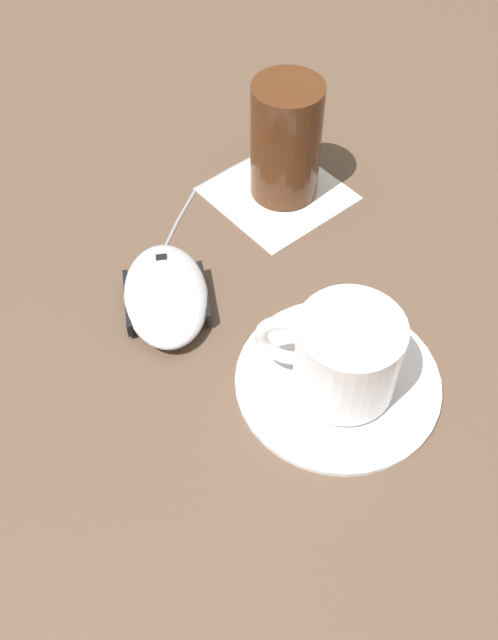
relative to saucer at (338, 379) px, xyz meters
name	(u,v)px	position (x,y,z in m)	size (l,w,h in m)	color
ground_plane	(273,319)	(-0.01, 0.08, 0.00)	(3.00, 3.00, 0.00)	brown
saucer	(338,379)	(0.00, 0.00, 0.00)	(0.16, 0.16, 0.01)	white
coffee_cup	(344,355)	(0.00, 0.00, 0.04)	(0.09, 0.09, 0.07)	white
computer_mouse	(166,295)	(-0.07, 0.14, 0.01)	(0.11, 0.13, 0.03)	silver
mouse_cable	(223,180)	(0.05, 0.25, 0.00)	(0.21, 0.09, 0.00)	gray
napkin_under_glass	(278,193)	(0.08, 0.20, 0.00)	(0.12, 0.12, 0.00)	silver
drinking_glass	(286,141)	(0.09, 0.20, 0.05)	(0.06, 0.06, 0.11)	#4C2814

